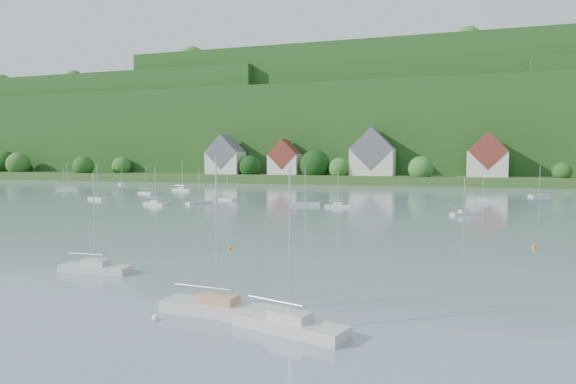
{
  "coord_description": "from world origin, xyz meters",
  "views": [
    {
      "loc": [
        32.37,
        -4.13,
        9.58
      ],
      "look_at": [
        7.34,
        75.0,
        4.0
      ],
      "focal_mm": 31.72,
      "sensor_mm": 36.0,
      "label": 1
    }
  ],
  "objects": [
    {
      "name": "village_building_1",
      "position": [
        -30.0,
        189.0,
        8.75
      ],
      "size": [
        12.0,
        9.36,
        14.0
      ],
      "color": "silver",
      "rests_on": "far_shore_strip"
    },
    {
      "name": "mooring_buoy_3",
      "position": [
        10.72,
        44.13,
        0.0
      ],
      "size": [
        0.4,
        0.4,
        0.4
      ],
      "primitive_type": "sphere",
      "color": "orange",
      "rests_on": "ground"
    },
    {
      "name": "mooring_buoy_1",
      "position": [
        15.98,
        21.66,
        0.0
      ],
      "size": [
        0.46,
        0.46,
        0.46
      ],
      "primitive_type": "sphere",
      "color": "white",
      "rests_on": "ground"
    },
    {
      "name": "forested_ridge",
      "position": [
        0.39,
        268.57,
        22.89
      ],
      "size": [
        620.0,
        181.22,
        69.89
      ],
      "color": "#144115",
      "rests_on": "ground"
    },
    {
      "name": "mooring_buoy_2",
      "position": [
        41.18,
        54.73,
        0.0
      ],
      "size": [
        0.48,
        0.48,
        0.48
      ],
      "primitive_type": "sphere",
      "color": "orange",
      "rests_on": "ground"
    },
    {
      "name": "village_building_2",
      "position": [
        5.0,
        188.0,
        10.27
      ],
      "size": [
        16.0,
        11.44,
        18.0
      ],
      "color": "silver",
      "rests_on": "far_shore_strip"
    },
    {
      "name": "near_sailboat_2",
      "position": [
        19.01,
        23.71,
        0.48
      ],
      "size": [
        7.31,
        2.63,
        9.66
      ],
      "rotation": [
        0.0,
        0.0,
        -0.09
      ],
      "color": "silver",
      "rests_on": "ground"
    },
    {
      "name": "near_sailboat_3",
      "position": [
        4.29,
        31.09,
        0.44
      ],
      "size": [
        6.21,
        2.05,
        8.27
      ],
      "rotation": [
        0.0,
        0.0,
        0.06
      ],
      "color": "silver",
      "rests_on": "ground"
    },
    {
      "name": "village_building_0",
      "position": [
        -55.0,
        187.0,
        9.51
      ],
      "size": [
        14.0,
        10.4,
        16.0
      ],
      "color": "silver",
      "rests_on": "far_shore_strip"
    },
    {
      "name": "village_building_3",
      "position": [
        45.0,
        186.0,
        9.43
      ],
      "size": [
        13.0,
        10.4,
        15.5
      ],
      "color": "silver",
      "rests_on": "far_shore_strip"
    },
    {
      "name": "far_sailboat_cluster",
      "position": [
        8.26,
        112.79,
        0.37
      ],
      "size": [
        196.3,
        73.64,
        8.71
      ],
      "color": "silver",
      "rests_on": "ground"
    },
    {
      "name": "near_sailboat_4",
      "position": [
        24.17,
        22.09,
        0.47
      ],
      "size": [
        6.99,
        3.74,
        9.09
      ],
      "rotation": [
        0.0,
        0.0,
        -0.29
      ],
      "color": "silver",
      "rests_on": "ground"
    },
    {
      "name": "far_shore_strip",
      "position": [
        0.0,
        200.0,
        1.5
      ],
      "size": [
        600.0,
        60.0,
        3.0
      ],
      "primitive_type": "cube",
      "color": "#244A1C",
      "rests_on": "ground"
    }
  ]
}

